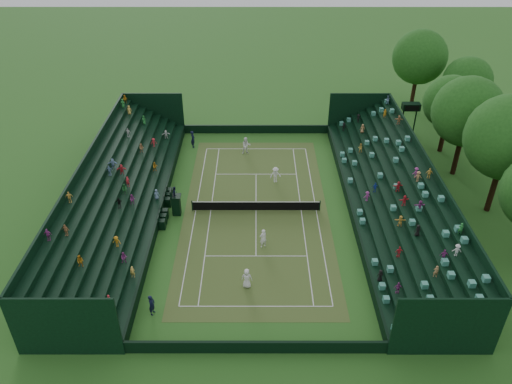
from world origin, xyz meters
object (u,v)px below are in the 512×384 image
(tennis_net, at_px, (256,206))
(player_near_west, at_px, (247,278))
(player_near_east, at_px, (263,238))
(umpire_chair, at_px, (176,202))
(player_far_west, at_px, (246,146))
(player_far_east, at_px, (275,175))

(tennis_net, relative_size, player_near_west, 7.09)
(player_near_west, xyz_separation_m, player_near_east, (1.25, 4.69, 0.05))
(tennis_net, xyz_separation_m, umpire_chair, (-7.12, -0.54, 0.71))
(umpire_chair, bearing_deg, tennis_net, 4.35)
(player_near_west, xyz_separation_m, player_far_west, (-0.40, 20.73, 0.13))
(player_far_east, bearing_deg, player_far_west, 105.78)
(tennis_net, height_order, player_near_east, player_near_east)
(player_near_west, bearing_deg, player_near_east, -101.40)
(tennis_net, xyz_separation_m, player_far_west, (-1.07, 10.86, 0.43))
(umpire_chair, distance_m, player_near_east, 9.00)
(player_near_west, bearing_deg, player_far_east, -96.33)
(player_near_west, distance_m, player_far_east, 15.04)
(tennis_net, bearing_deg, player_far_east, 68.82)
(player_far_east, bearing_deg, umpire_chair, -159.75)
(tennis_net, bearing_deg, player_near_west, -93.88)
(tennis_net, xyz_separation_m, player_far_east, (1.92, 4.95, 0.30))
(tennis_net, height_order, player_far_west, player_far_west)
(player_near_west, distance_m, player_far_west, 20.74)
(umpire_chair, relative_size, player_far_east, 1.76)
(player_near_west, relative_size, player_far_east, 1.00)
(tennis_net, xyz_separation_m, player_near_east, (0.58, -5.18, 0.35))
(player_far_west, distance_m, player_far_east, 6.63)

